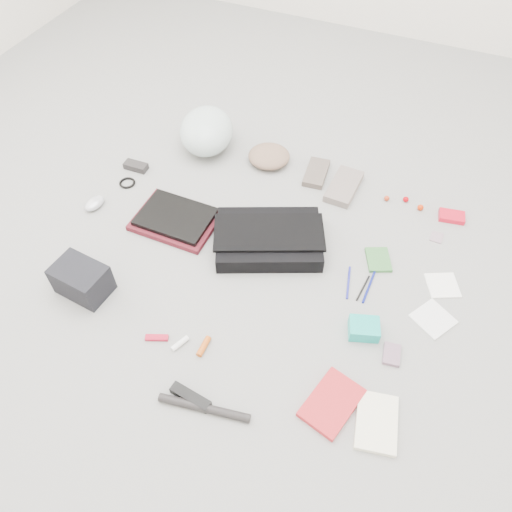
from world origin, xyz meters
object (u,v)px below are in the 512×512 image
at_px(laptop, 176,217).
at_px(camera_bag, 82,280).
at_px(messenger_bag, 269,239).
at_px(accordion_wallet, 364,329).
at_px(bike_helmet, 206,131).
at_px(book_red, 332,403).

relative_size(laptop, camera_bag, 1.55).
xyz_separation_m(messenger_bag, laptop, (-0.40, -0.04, -0.00)).
relative_size(messenger_bag, accordion_wallet, 3.96).
distance_m(bike_helmet, book_red, 1.37).
distance_m(book_red, accordion_wallet, 0.29).
xyz_separation_m(laptop, accordion_wallet, (0.86, -0.21, -0.01)).
height_order(bike_helmet, accordion_wallet, bike_helmet).
xyz_separation_m(messenger_bag, book_red, (0.44, -0.54, -0.02)).
bearing_deg(laptop, messenger_bag, 5.55).
bearing_deg(accordion_wallet, messenger_bag, 133.78).
bearing_deg(accordion_wallet, camera_bag, 174.82).
xyz_separation_m(laptop, bike_helmet, (-0.10, 0.50, 0.06)).
relative_size(book_red, accordion_wallet, 1.96).
distance_m(messenger_bag, accordion_wallet, 0.52).
relative_size(laptop, book_red, 1.46).
bearing_deg(messenger_bag, camera_bag, -162.57).
bearing_deg(messenger_bag, laptop, 161.65).
bearing_deg(accordion_wallet, bike_helmet, 125.78).
distance_m(messenger_bag, laptop, 0.40).
xyz_separation_m(messenger_bag, camera_bag, (-0.54, -0.47, 0.03)).
distance_m(camera_bag, book_red, 0.98).
bearing_deg(book_red, accordion_wallet, 101.14).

